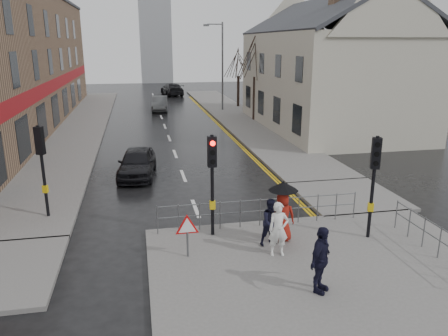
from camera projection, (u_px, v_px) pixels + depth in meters
name	position (u px, v px, depth m)	size (l,w,h in m)	color
ground	(208.00, 241.00, 14.42)	(120.00, 120.00, 0.00)	black
near_pavement	(339.00, 285.00, 11.67)	(10.00, 9.00, 0.14)	#605E5B
left_pavement	(81.00, 124.00, 34.86)	(4.00, 44.00, 0.14)	#605E5B
right_pavement	(234.00, 115.00, 39.19)	(4.00, 40.00, 0.14)	#605E5B
pavement_bridge_right	(348.00, 196.00, 18.46)	(4.00, 4.20, 0.14)	#605E5B
building_right_cream	(328.00, 64.00, 32.33)	(9.00, 16.40, 10.10)	#B3AD9C
church_tower	(155.00, 25.00, 70.65)	(5.00, 5.00, 18.00)	gray
traffic_signal_near_left	(212.00, 168.00, 13.97)	(0.28, 0.27, 3.40)	black
traffic_signal_near_right	(374.00, 170.00, 13.78)	(0.34, 0.33, 3.40)	black
traffic_signal_far_left	(41.00, 155.00, 15.54)	(0.34, 0.33, 3.40)	black
guard_railing_front	(260.00, 206.00, 15.12)	(7.14, 0.04, 1.00)	#595B5E
guard_railing_side	(441.00, 236.00, 12.82)	(0.04, 4.54, 1.00)	#595B5E
warning_sign	(187.00, 229.00, 12.85)	(0.80, 0.07, 1.35)	#595B5E
street_lamp	(221.00, 61.00, 40.61)	(1.83, 0.25, 8.00)	#595B5E
tree_near	(255.00, 58.00, 35.15)	(2.40, 2.40, 6.58)	#31211B
tree_far	(238.00, 63.00, 42.98)	(2.40, 2.40, 5.64)	#31211B
pedestrian_a	(278.00, 229.00, 12.98)	(0.61, 0.40, 1.67)	white
pedestrian_b	(272.00, 222.00, 13.67)	(0.74, 0.58, 1.52)	black
pedestrian_with_umbrella	(283.00, 208.00, 13.88)	(0.96, 0.96, 1.99)	maroon
pedestrian_d	(321.00, 260.00, 11.02)	(1.05, 0.44, 1.78)	black
car_parked	(137.00, 163.00, 21.23)	(1.65, 4.10, 1.40)	black
car_mid	(160.00, 104.00, 41.88)	(1.46, 4.18, 1.38)	#434547
car_far	(172.00, 89.00, 54.18)	(2.11, 5.19, 1.51)	black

